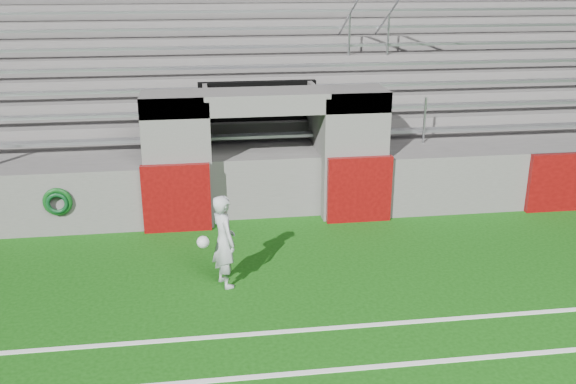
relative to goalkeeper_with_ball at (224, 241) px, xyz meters
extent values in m
plane|color=#10460B|center=(1.01, -0.56, -0.77)|extent=(90.00, 90.00, 0.00)
cube|color=white|center=(1.01, -2.56, -0.76)|extent=(28.00, 0.09, 0.01)
cube|color=white|center=(1.01, -1.56, -0.76)|extent=(28.00, 0.09, 0.01)
cube|color=#575452|center=(-0.79, 2.94, 0.53)|extent=(1.20, 1.00, 2.60)
cube|color=#575452|center=(2.81, 2.94, 0.53)|extent=(1.20, 1.00, 2.60)
cube|color=black|center=(1.01, 4.64, 0.48)|extent=(2.60, 0.20, 2.50)
cube|color=#575452|center=(-0.14, 3.54, 0.48)|extent=(0.10, 2.20, 2.50)
cube|color=#575452|center=(2.16, 3.54, 0.48)|extent=(0.10, 2.20, 2.50)
cube|color=#575452|center=(1.01, 2.94, 1.63)|extent=(4.80, 1.00, 0.40)
cube|color=#575452|center=(1.01, 6.79, 0.38)|extent=(26.00, 8.00, 0.20)
cube|color=#575452|center=(1.01, 6.79, -0.24)|extent=(26.00, 8.00, 1.05)
cube|color=#530707|center=(-0.79, 2.39, -0.09)|extent=(1.30, 0.15, 1.35)
cube|color=#530707|center=(2.81, 2.39, -0.09)|extent=(1.30, 0.15, 1.35)
cube|color=gray|center=(1.01, 3.87, 0.70)|extent=(23.00, 0.28, 0.06)
cube|color=#575452|center=(1.01, 4.72, 0.67)|extent=(24.00, 0.75, 0.38)
cube|color=gray|center=(1.01, 4.62, 1.08)|extent=(23.00, 0.28, 0.06)
cube|color=#575452|center=(1.01, 5.47, 0.86)|extent=(24.00, 0.75, 0.76)
cube|color=gray|center=(1.01, 5.37, 1.46)|extent=(23.00, 0.28, 0.06)
cube|color=#575452|center=(1.01, 6.22, 1.05)|extent=(24.00, 0.75, 1.14)
cube|color=gray|center=(1.01, 6.12, 1.84)|extent=(23.00, 0.28, 0.06)
cube|color=#575452|center=(1.01, 6.97, 1.24)|extent=(24.00, 0.75, 1.52)
cube|color=gray|center=(1.01, 6.87, 2.22)|extent=(23.00, 0.28, 0.06)
cube|color=#575452|center=(1.01, 7.72, 1.43)|extent=(24.00, 0.75, 1.90)
cube|color=gray|center=(1.01, 7.62, 2.60)|extent=(23.00, 0.28, 0.06)
cube|color=#575452|center=(1.01, 8.47, 1.62)|extent=(24.00, 0.75, 2.28)
cube|color=gray|center=(1.01, 8.37, 2.98)|extent=(23.00, 0.28, 0.06)
cube|color=#575452|center=(1.01, 9.22, 1.81)|extent=(24.00, 0.75, 2.66)
cube|color=#575452|center=(1.01, 9.89, 1.88)|extent=(26.00, 0.60, 5.29)
cylinder|color=#A5A8AD|center=(3.51, 3.59, 0.98)|extent=(0.05, 0.05, 1.00)
cylinder|color=#A5A8AD|center=(3.51, 6.59, 2.50)|extent=(0.05, 0.05, 1.00)
cylinder|color=#A5A8AD|center=(3.51, 6.59, 3.00)|extent=(0.05, 6.02, 3.08)
cylinder|color=#A5A8AD|center=(4.51, 3.59, 0.98)|extent=(0.05, 0.05, 1.00)
cylinder|color=#A5A8AD|center=(4.51, 6.59, 2.50)|extent=(0.05, 0.05, 1.00)
cylinder|color=#A5A8AD|center=(4.51, 6.59, 3.00)|extent=(0.05, 6.02, 3.08)
imported|color=#AAAEB3|center=(0.01, 0.01, 0.00)|extent=(0.55, 0.65, 1.53)
sphere|color=silver|center=(-0.32, -0.27, 0.12)|extent=(0.19, 0.19, 0.19)
torus|color=#0D4414|center=(-2.99, 2.39, -0.06)|extent=(0.55, 0.10, 0.55)
torus|color=#0B3818|center=(-2.99, 2.34, -0.07)|extent=(0.41, 0.08, 0.41)
camera|label=1|loc=(-0.30, -9.37, 4.10)|focal=40.00mm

